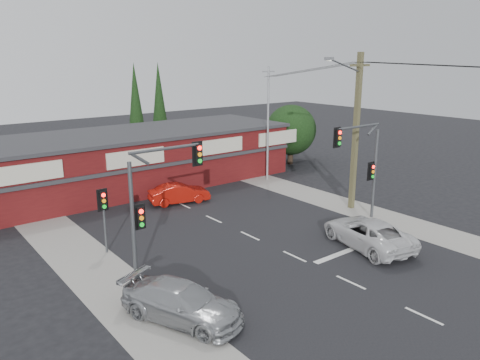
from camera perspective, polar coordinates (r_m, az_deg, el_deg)
ground at (r=24.11m, az=6.14°, el=-9.04°), size 120.00×120.00×0.00m
road_strip at (r=27.62m, az=-1.13°, el=-5.77°), size 14.00×70.00×0.01m
verge_left at (r=23.90m, az=-17.88°, el=-9.91°), size 3.00×70.00×0.02m
verge_right at (r=33.16m, az=10.69°, el=-2.47°), size 3.00×70.00×0.02m
stop_line at (r=25.64m, az=14.19°, el=-7.89°), size 6.50×0.35×0.01m
white_suv at (r=25.59m, az=15.29°, el=-6.22°), size 3.66×5.89×1.52m
silver_suv at (r=18.40m, az=-7.11°, el=-14.58°), size 3.81×5.35×1.44m
red_sedan at (r=32.19m, az=-7.42°, el=-1.63°), size 4.31×2.33×1.35m
lane_dashes at (r=26.31m, az=1.22°, el=-6.82°), size 0.12×44.04×0.01m
shop_building at (r=36.54m, az=-13.83°, el=2.41°), size 27.30×8.40×4.22m
tree_cluster at (r=43.91m, az=6.00°, el=5.80°), size 5.90×5.10×5.50m
conifer_near at (r=44.21m, az=-12.59°, el=8.96°), size 1.80×1.80×9.25m
conifer_far at (r=47.56m, az=-9.82°, el=9.49°), size 1.80×1.80×9.25m
traffic_mast_left at (r=20.71m, az=-10.43°, el=-1.66°), size 3.77×0.27×5.97m
traffic_mast_right at (r=28.52m, az=14.90°, el=2.64°), size 3.96×0.27×5.97m
pedestal_signal at (r=24.35m, az=-16.31°, el=-3.27°), size 0.55×0.27×3.38m
utility_pole at (r=30.63m, az=13.83°, el=6.28°), size 4.38×0.59×10.00m
steel_pole at (r=37.32m, az=3.43°, el=7.07°), size 1.20×0.16×9.00m
power_lines at (r=27.41m, az=23.62°, el=12.20°), size 2.01×29.00×1.22m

